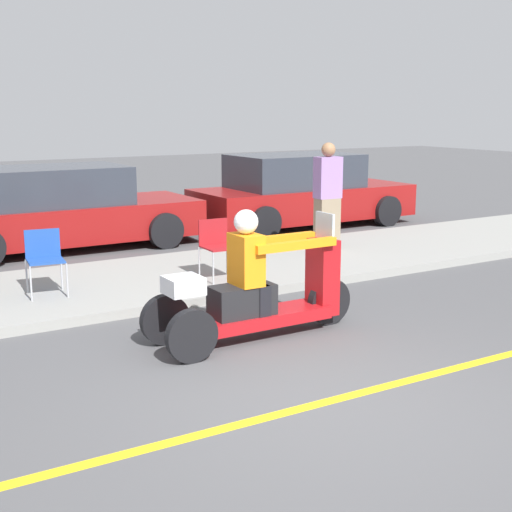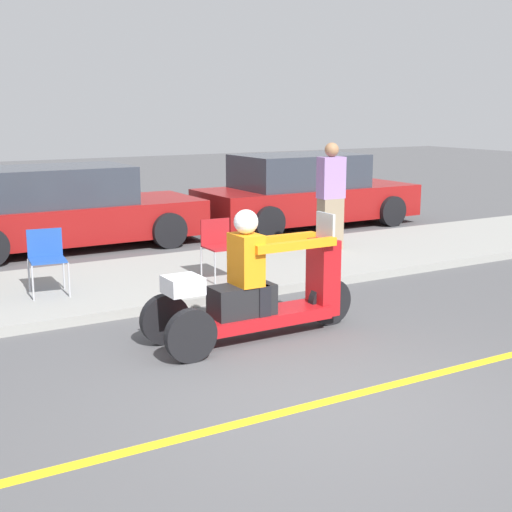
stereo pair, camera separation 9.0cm
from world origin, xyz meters
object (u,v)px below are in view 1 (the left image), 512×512
(parked_car_lot_left, at_px, (301,193))
(parked_car_lot_center, at_px, (59,210))
(folding_chair_curbside, at_px, (44,255))
(motorcycle_trike, at_px, (257,293))
(spectator_near_curb, at_px, (327,198))
(folding_chair_set_back, at_px, (217,242))

(parked_car_lot_left, bearing_deg, parked_car_lot_center, 177.97)
(folding_chair_curbside, height_order, parked_car_lot_left, parked_car_lot_left)
(motorcycle_trike, bearing_deg, spectator_near_curb, 43.73)
(motorcycle_trike, relative_size, parked_car_lot_left, 0.52)
(parked_car_lot_center, height_order, parked_car_lot_left, parked_car_lot_left)
(folding_chair_curbside, bearing_deg, parked_car_lot_center, 71.07)
(motorcycle_trike, distance_m, folding_chair_set_back, 2.37)
(folding_chair_set_back, height_order, parked_car_lot_left, parked_car_lot_left)
(motorcycle_trike, bearing_deg, parked_car_lot_center, 93.71)
(motorcycle_trike, distance_m, folding_chair_curbside, 3.07)
(motorcycle_trike, relative_size, parked_car_lot_center, 0.52)
(spectator_near_curb, distance_m, folding_chair_curbside, 4.89)
(spectator_near_curb, height_order, parked_car_lot_center, spectator_near_curb)
(spectator_near_curb, relative_size, folding_chair_curbside, 2.18)
(spectator_near_curb, relative_size, parked_car_lot_center, 0.38)
(motorcycle_trike, distance_m, parked_car_lot_left, 7.52)
(spectator_near_curb, bearing_deg, motorcycle_trike, -136.27)
(spectator_near_curb, relative_size, folding_chair_set_back, 2.18)
(spectator_near_curb, distance_m, parked_car_lot_left, 3.10)
(motorcycle_trike, height_order, folding_chair_curbside, motorcycle_trike)
(parked_car_lot_left, bearing_deg, folding_chair_set_back, -137.22)
(spectator_near_curb, xyz_separation_m, folding_chair_curbside, (-4.85, -0.50, -0.36))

